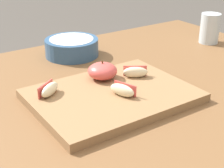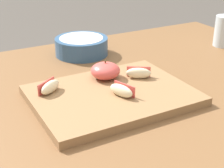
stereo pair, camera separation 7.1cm
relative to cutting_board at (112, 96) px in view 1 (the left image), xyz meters
name	(u,v)px [view 1 (the left image)]	position (x,y,z in m)	size (l,w,h in m)	color
dining_table	(132,123)	(0.08, 0.02, -0.11)	(1.21, 0.93, 0.74)	brown
cutting_board	(112,96)	(0.00, 0.00, 0.00)	(0.38, 0.28, 0.02)	olive
apple_half_skin_up	(102,71)	(0.02, 0.08, 0.03)	(0.08, 0.08, 0.05)	#D14C47
apple_wedge_middle	(135,72)	(0.10, 0.04, 0.02)	(0.07, 0.05, 0.03)	beige
apple_wedge_near_knife	(122,90)	(0.01, -0.03, 0.02)	(0.04, 0.07, 0.03)	beige
apple_wedge_left	(49,89)	(-0.13, 0.07, 0.02)	(0.07, 0.05, 0.03)	beige
ceramic_fruit_bowl	(72,47)	(0.07, 0.33, 0.02)	(0.17, 0.17, 0.06)	#2D517A
drinking_glass_water	(210,28)	(0.54, 0.18, 0.04)	(0.07, 0.07, 0.10)	silver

